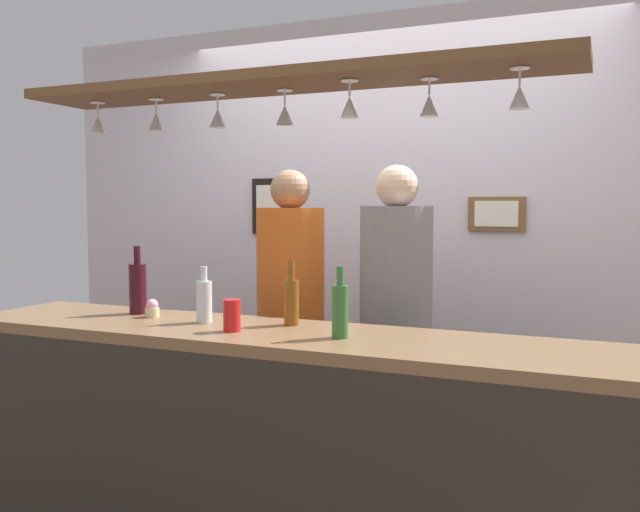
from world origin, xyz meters
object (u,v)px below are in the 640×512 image
(person_right_grey_shirt, at_px, (396,309))
(bottle_beer_amber_tall, at_px, (291,300))
(picture_frame_caricature, at_px, (271,206))
(person_middle_orange_shirt, at_px, (291,304))
(bottle_beer_green_import, at_px, (340,309))
(cupcake, at_px, (152,309))
(bottle_wine_dark_red, at_px, (138,287))
(bottle_soda_clear, at_px, (204,300))
(drink_can, at_px, (232,315))
(picture_frame_lower_pair, at_px, (497,214))

(person_right_grey_shirt, bearing_deg, bottle_beer_amber_tall, -111.72)
(person_right_grey_shirt, xyz_separation_m, picture_frame_caricature, (-0.99, 0.65, 0.48))
(person_middle_orange_shirt, height_order, bottle_beer_amber_tall, person_middle_orange_shirt)
(bottle_beer_green_import, xyz_separation_m, cupcake, (-0.90, 0.10, -0.07))
(bottle_wine_dark_red, xyz_separation_m, cupcake, (0.11, -0.05, -0.08))
(bottle_beer_green_import, bearing_deg, bottle_soda_clear, 173.12)
(bottle_wine_dark_red, height_order, drink_can, bottle_wine_dark_red)
(bottle_wine_dark_red, bearing_deg, bottle_beer_green_import, -8.58)
(person_right_grey_shirt, relative_size, bottle_beer_amber_tall, 6.54)
(person_middle_orange_shirt, bearing_deg, person_right_grey_shirt, 0.00)
(person_middle_orange_shirt, distance_m, cupcake, 0.76)
(bottle_soda_clear, xyz_separation_m, drink_can, (0.20, -0.12, -0.03))
(bottle_wine_dark_red, bearing_deg, picture_frame_lower_pair, 43.62)
(person_middle_orange_shirt, relative_size, person_right_grey_shirt, 0.99)
(drink_can, bearing_deg, cupcake, 163.08)
(person_middle_orange_shirt, height_order, drink_can, person_middle_orange_shirt)
(bottle_beer_amber_tall, xyz_separation_m, picture_frame_lower_pair, (0.60, 1.27, 0.33))
(bottle_beer_amber_tall, height_order, drink_can, bottle_beer_amber_tall)
(drink_can, relative_size, cupcake, 1.56)
(person_middle_orange_shirt, relative_size, picture_frame_lower_pair, 5.64)
(bottle_soda_clear, bearing_deg, picture_frame_lower_pair, 55.04)
(cupcake, height_order, picture_frame_caricature, picture_frame_caricature)
(bottle_beer_amber_tall, xyz_separation_m, picture_frame_caricature, (-0.75, 1.27, 0.37))
(cupcake, relative_size, picture_frame_caricature, 0.23)
(person_middle_orange_shirt, bearing_deg, bottle_beer_green_import, -53.67)
(person_middle_orange_shirt, distance_m, bottle_soda_clear, 0.72)
(bottle_soda_clear, bearing_deg, person_right_grey_shirt, 50.01)
(person_right_grey_shirt, bearing_deg, picture_frame_lower_pair, 61.31)
(drink_can, xyz_separation_m, cupcake, (-0.48, 0.15, -0.03))
(cupcake, bearing_deg, bottle_wine_dark_red, 155.81)
(picture_frame_lower_pair, bearing_deg, bottle_wine_dark_red, -136.38)
(drink_can, distance_m, cupcake, 0.50)
(person_right_grey_shirt, relative_size, bottle_wine_dark_red, 5.67)
(bottle_beer_amber_tall, height_order, bottle_soda_clear, bottle_beer_amber_tall)
(bottle_beer_amber_tall, distance_m, picture_frame_lower_pair, 1.45)
(drink_can, xyz_separation_m, picture_frame_caricature, (-0.60, 1.48, 0.41))
(person_middle_orange_shirt, relative_size, bottle_beer_amber_tall, 6.50)
(bottle_soda_clear, relative_size, cupcake, 2.95)
(drink_can, height_order, picture_frame_caricature, picture_frame_caricature)
(bottle_beer_green_import, bearing_deg, cupcake, 173.55)
(bottle_beer_green_import, height_order, picture_frame_caricature, picture_frame_caricature)
(person_right_grey_shirt, bearing_deg, person_middle_orange_shirt, 180.00)
(bottle_wine_dark_red, bearing_deg, bottle_soda_clear, -11.23)
(person_middle_orange_shirt, height_order, bottle_beer_green_import, person_middle_orange_shirt)
(picture_frame_lower_pair, bearing_deg, drink_can, -116.89)
(bottle_soda_clear, relative_size, bottle_wine_dark_red, 0.77)
(bottle_beer_amber_tall, height_order, picture_frame_caricature, picture_frame_caricature)
(bottle_beer_amber_tall, bearing_deg, bottle_soda_clear, -165.25)
(cupcake, height_order, picture_frame_lower_pair, picture_frame_lower_pair)
(person_right_grey_shirt, bearing_deg, bottle_wine_dark_red, -147.48)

